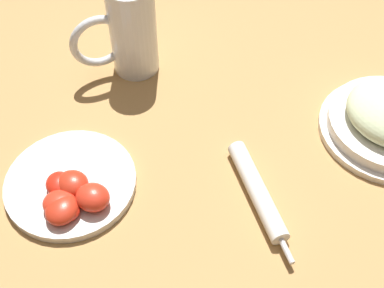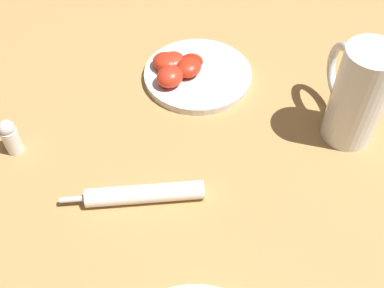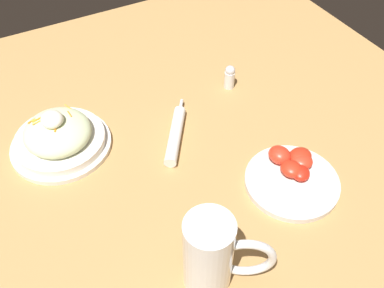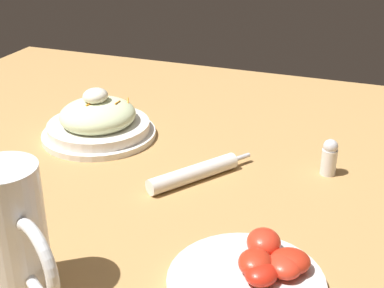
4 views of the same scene
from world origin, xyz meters
name	(u,v)px [view 3 (image 3 of 4)]	position (x,y,z in m)	size (l,w,h in m)	color
ground_plane	(181,179)	(0.00, 0.00, 0.00)	(1.43, 1.43, 0.00)	#B2844C
salad_plate	(59,137)	(0.21, 0.19, 0.03)	(0.22, 0.22, 0.10)	white
beer_mug	(211,258)	(-0.22, 0.06, 0.07)	(0.10, 0.14, 0.17)	white
napkin_roll	(175,135)	(0.11, -0.04, 0.01)	(0.18, 0.13, 0.03)	white
tomato_plate	(292,174)	(-0.11, -0.20, 0.01)	(0.19, 0.19, 0.05)	silver
salt_shaker	(230,77)	(0.21, -0.25, 0.03)	(0.03, 0.03, 0.06)	white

